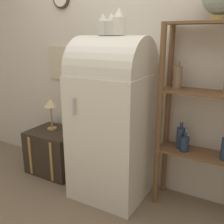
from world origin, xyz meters
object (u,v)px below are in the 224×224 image
vase_left (103,25)px  vase_right (119,23)px  suitcase_trunk (55,151)px  vase_center (112,25)px  desk_lamp (51,106)px  refrigerator (112,116)px

vase_left → vase_right: 0.15m
suitcase_trunk → vase_left: 1.58m
vase_center → vase_right: size_ratio=0.82×
vase_center → vase_left: bearing=-178.6°
vase_left → vase_center: bearing=1.4°
vase_center → suitcase_trunk: bearing=175.4°
vase_left → desk_lamp: (-0.79, 0.11, -0.86)m
vase_center → vase_right: bearing=7.1°
vase_center → vase_right: (0.07, 0.01, 0.02)m
vase_right → desk_lamp: vase_right is taller
vase_center → desk_lamp: 1.23m
suitcase_trunk → vase_right: bearing=-3.7°
vase_center → desk_lamp: vase_center is taller
desk_lamp → vase_center: bearing=-7.1°
suitcase_trunk → vase_left: size_ratio=3.10×
refrigerator → vase_left: bearing=-168.9°
suitcase_trunk → desk_lamp: (-0.06, 0.04, 0.54)m
suitcase_trunk → vase_center: size_ratio=3.13×
vase_left → desk_lamp: size_ratio=0.51×
suitcase_trunk → vase_left: (0.73, -0.07, 1.40)m
vase_right → desk_lamp: (-0.94, 0.10, -0.88)m
refrigerator → vase_right: 0.86m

